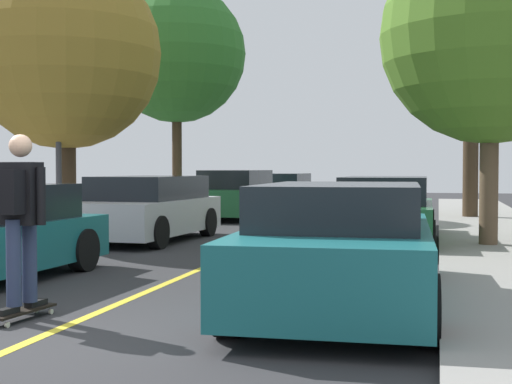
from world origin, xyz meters
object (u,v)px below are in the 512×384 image
Objects in this scene: street_tree_left_nearest at (65,54)px; parked_car_left_far at (237,195)px; skateboarder at (19,210)px; skateboard at (22,311)px; parked_car_right_nearest at (341,247)px; parked_car_left_near at (147,208)px; street_tree_right_near at (472,29)px; street_tree_right_nearest at (490,35)px; parked_car_left_farthest at (283,190)px; streetlamp at (58,83)px; street_tree_left_near at (177,54)px; parked_car_right_near at (385,212)px.

parked_car_left_far is at bearing 74.38° from street_tree_left_nearest.
skateboard is at bearing 83.69° from skateboarder.
parked_car_right_nearest is at bearing -42.45° from street_tree_left_nearest.
street_tree_right_near is (6.90, 7.45, 4.86)m from parked_car_left_near.
street_tree_right_near is at bearing 90.00° from street_tree_right_nearest.
street_tree_right_near reaches higher than parked_car_left_near.
parked_car_right_nearest is at bearing -75.99° from parked_car_left_farthest.
streetlamp reaches higher than parked_car_left_near.
parked_car_left_farthest is at bearing 74.03° from street_tree_left_near.
parked_car_right_nearest is 5.36× the size of skateboard.
skateboarder is at bearing -108.22° from street_tree_right_near.
streetlamp is (0.18, -0.62, -0.71)m from street_tree_left_nearest.
parked_car_left_far is 8.15m from streetlamp.
parked_car_left_near reaches higher than skateboard.
streetlamp is 6.50× the size of skateboard.
street_tree_right_nearest reaches higher than parked_car_right_near.
parked_car_left_farthest is at bearing 95.11° from skateboard.
skateboarder is at bearing -123.99° from street_tree_right_nearest.
street_tree_left_nearest is (-1.93, -6.90, 3.32)m from parked_car_left_far.
parked_car_left_farthest is 0.73× the size of street_tree_left_nearest.
parked_car_right_nearest is 3.42m from skateboarder.
street_tree_left_nearest reaches higher than parked_car_right_near.
parked_car_left_near is 7.94m from skateboard.
street_tree_right_near reaches higher than street_tree_right_nearest.
parked_car_right_nearest is 7.08m from street_tree_right_nearest.
street_tree_right_nearest is at bearing -39.21° from street_tree_left_near.
parked_car_left_farthest is at bearing 90.00° from parked_car_left_near.
skateboarder is (3.83, -14.61, -3.97)m from street_tree_left_near.
parked_car_right_near is 8.66m from skateboarder.
parked_car_left_far is (-0.00, 6.94, 0.04)m from parked_car_left_near.
parked_car_left_near is 4.86× the size of skateboard.
street_tree_left_near reaches higher than street_tree_left_nearest.
parked_car_right_near is (-0.00, 6.64, -0.01)m from parked_car_right_nearest.
parked_car_left_far is 14.79m from skateboarder.
skateboarder is at bearing -76.15° from parked_car_left_near.
street_tree_right_nearest is (1.93, -0.69, 3.31)m from parked_car_right_near.
streetlamp reaches higher than skateboarder.
parked_car_right_nearest is at bearing -98.01° from street_tree_right_near.
skateboarder is (-0.00, -0.03, 1.03)m from skateboard.
street_tree_left_nearest is (-6.90, 6.31, 3.36)m from parked_car_right_nearest.
skateboard is at bearing -62.75° from streetlamp.
parked_car_left_farthest is 5.08× the size of skateboard.
parked_car_right_near is 0.81× the size of street_tree_right_nearest.
skateboard is (-3.06, -8.06, -0.58)m from parked_car_right_near.
skateboarder is at bearing -154.69° from parked_car_right_nearest.
parked_car_right_nearest is 0.65× the size of street_tree_left_near.
parked_car_left_far is 0.84× the size of streetlamp.
skateboarder reaches higher than parked_car_left_farthest.
parked_car_left_near is at bearing -175.71° from parked_car_right_near.
street_tree_right_nearest is at bearing -2.60° from parked_car_left_near.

